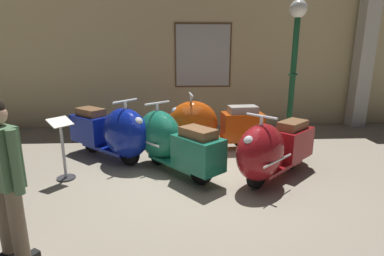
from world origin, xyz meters
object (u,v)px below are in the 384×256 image
scooter_1 (170,141)px  scooter_3 (271,150)px  lamppost (294,62)px  info_stanchion (64,155)px  visitor_0 (3,172)px  scooter_2 (208,125)px  scooter_0 (115,132)px

scooter_1 → scooter_3: size_ratio=1.05×
lamppost → info_stanchion: 4.46m
lamppost → scooter_1: bearing=-154.4°
scooter_1 → scooter_3: (1.51, -0.51, -0.01)m
lamppost → visitor_0: size_ratio=1.81×
lamppost → scooter_2: bearing=-173.9°
scooter_2 → scooter_0: bearing=10.2°
info_stanchion → scooter_1: bearing=9.6°
scooter_3 → info_stanchion: scooter_3 is taller
scooter_0 → info_stanchion: (-0.62, -0.79, -0.12)m
visitor_0 → scooter_3: bearing=-27.2°
scooter_2 → visitor_0: size_ratio=1.21×
scooter_1 → info_stanchion: scooter_1 is taller
scooter_1 → visitor_0: 2.63m
scooter_2 → visitor_0: (-2.15, -3.14, 0.39)m
scooter_0 → scooter_3: 2.70m
lamppost → scooter_0: bearing=-169.4°
scooter_3 → visitor_0: visitor_0 is taller
scooter_1 → scooter_2: scooter_2 is taller
scooter_3 → info_stanchion: bearing=-46.8°
lamppost → visitor_0: lamppost is taller
scooter_1 → visitor_0: (-1.42, -2.17, 0.40)m
scooter_2 → lamppost: lamppost is taller
scooter_0 → scooter_1: 1.12m
scooter_2 → visitor_0: bearing=51.0°
visitor_0 → info_stanchion: visitor_0 is taller
scooter_3 → lamppost: (0.89, 1.66, 1.22)m
scooter_1 → info_stanchion: (-1.61, -0.27, -0.11)m
scooter_3 → info_stanchion: 3.13m
scooter_3 → visitor_0: (-2.93, -1.66, 0.42)m
scooter_1 → visitor_0: bearing=107.6°
scooter_3 → scooter_1: bearing=-61.1°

